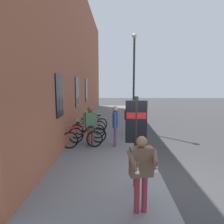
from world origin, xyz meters
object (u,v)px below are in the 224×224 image
(transit_info_sign, at_px, (136,128))
(street_lamp, at_px, (134,74))
(bicycle_under_window, at_px, (93,124))
(pedestrian_by_facade, at_px, (90,122))
(pedestrian_near_bus, at_px, (129,117))
(bicycle_nearest_sign, at_px, (83,139))
(bicycle_leaning_wall, at_px, (87,135))
(pedestrian_crossing_street, at_px, (115,122))
(bicycle_end_of_row, at_px, (90,127))
(bicycle_beside_lamp, at_px, (87,131))
(tourist_with_hotdogs, at_px, (141,166))

(transit_info_sign, bearing_deg, street_lamp, -4.38)
(transit_info_sign, bearing_deg, bicycle_under_window, 16.05)
(pedestrian_by_facade, distance_m, street_lamp, 4.67)
(pedestrian_by_facade, bearing_deg, bicycle_under_window, 4.42)
(bicycle_under_window, bearing_deg, street_lamp, -76.10)
(bicycle_under_window, distance_m, street_lamp, 3.81)
(bicycle_under_window, height_order, pedestrian_near_bus, pedestrian_near_bus)
(bicycle_nearest_sign, relative_size, bicycle_leaning_wall, 0.99)
(transit_info_sign, height_order, pedestrian_by_facade, transit_info_sign)
(bicycle_nearest_sign, bearing_deg, bicycle_leaning_wall, -8.00)
(bicycle_under_window, relative_size, transit_info_sign, 0.71)
(pedestrian_crossing_street, bearing_deg, bicycle_end_of_row, 33.84)
(bicycle_nearest_sign, xyz_separation_m, street_lamp, (3.79, -2.48, 2.90))
(bicycle_under_window, relative_size, pedestrian_crossing_street, 0.97)
(bicycle_under_window, height_order, street_lamp, street_lamp)
(pedestrian_near_bus, bearing_deg, bicycle_leaning_wall, 130.40)
(bicycle_beside_lamp, height_order, street_lamp, street_lamp)
(bicycle_nearest_sign, relative_size, pedestrian_near_bus, 1.15)
(bicycle_beside_lamp, distance_m, pedestrian_by_facade, 1.39)
(bicycle_beside_lamp, xyz_separation_m, bicycle_end_of_row, (0.86, -0.02, 0.00))
(bicycle_under_window, distance_m, tourist_with_hotdogs, 7.84)
(bicycle_leaning_wall, height_order, bicycle_end_of_row, same)
(bicycle_beside_lamp, relative_size, transit_info_sign, 0.74)
(transit_info_sign, xyz_separation_m, pedestrian_near_bus, (5.72, -0.17, -0.67))
(bicycle_leaning_wall, distance_m, pedestrian_near_bus, 2.69)
(bicycle_leaning_wall, xyz_separation_m, transit_info_sign, (-4.01, -1.83, 1.21))
(bicycle_nearest_sign, xyz_separation_m, tourist_with_hotdogs, (-4.39, -1.95, 0.64))
(bicycle_leaning_wall, relative_size, bicycle_under_window, 1.04)
(bicycle_beside_lamp, distance_m, pedestrian_crossing_street, 1.95)
(bicycle_beside_lamp, distance_m, bicycle_end_of_row, 0.86)
(pedestrian_near_bus, bearing_deg, tourist_with_hotdogs, 178.63)
(bicycle_nearest_sign, xyz_separation_m, bicycle_beside_lamp, (1.50, -0.00, 0.00))
(bicycle_beside_lamp, height_order, bicycle_end_of_row, same)
(bicycle_leaning_wall, bearing_deg, pedestrian_by_facade, -155.61)
(pedestrian_crossing_street, bearing_deg, bicycle_leaning_wall, 71.49)
(tourist_with_hotdogs, bearing_deg, transit_info_sign, 0.50)
(bicycle_beside_lamp, bearing_deg, bicycle_end_of_row, -1.38)
(bicycle_end_of_row, distance_m, bicycle_under_window, 0.84)
(bicycle_leaning_wall, distance_m, bicycle_under_window, 2.45)
(bicycle_nearest_sign, bearing_deg, pedestrian_by_facade, -43.62)
(street_lamp, bearing_deg, transit_info_sign, 175.62)
(pedestrian_crossing_street, bearing_deg, street_lamp, -17.31)
(bicycle_nearest_sign, xyz_separation_m, pedestrian_crossing_street, (0.32, -1.40, 0.69))
(bicycle_leaning_wall, distance_m, pedestrian_by_facade, 0.82)
(bicycle_leaning_wall, xyz_separation_m, bicycle_under_window, (2.45, 0.03, 0.00))
(transit_info_sign, relative_size, street_lamp, 0.43)
(bicycle_nearest_sign, relative_size, bicycle_under_window, 1.02)
(pedestrian_near_bus, bearing_deg, bicycle_end_of_row, 92.50)
(pedestrian_near_bus, xyz_separation_m, street_lamp, (1.34, -0.37, 2.36))
(bicycle_end_of_row, xyz_separation_m, pedestrian_by_facade, (-2.05, -0.28, 0.67))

